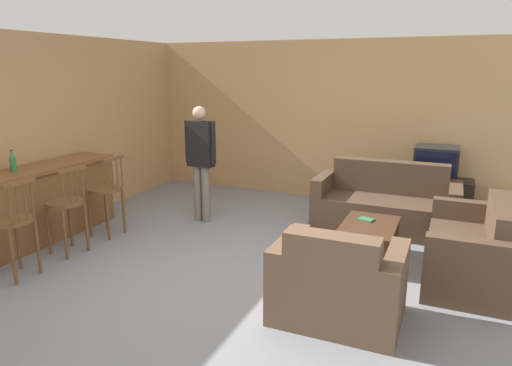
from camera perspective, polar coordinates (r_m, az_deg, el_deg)
ground_plane at (r=4.85m, az=-2.75°, el=-12.12°), size 24.00×24.00×0.00m
wall_back at (r=7.69m, az=8.81°, el=7.64°), size 9.40×0.08×2.60m
wall_left at (r=7.25m, az=-20.91°, el=6.51°), size 0.08×8.50×2.60m
bar_counter at (r=6.26m, az=-26.73°, el=-2.84°), size 0.55×2.60×0.95m
bar_chair_near at (r=5.34m, az=-28.07°, el=-4.79°), size 0.43×0.43×1.06m
bar_chair_mid at (r=5.78m, az=-22.63°, el=-2.85°), size 0.48×0.48×1.06m
bar_chair_far at (r=6.25m, az=-18.21°, el=-1.25°), size 0.44×0.44×1.06m
couch_far at (r=6.50m, az=15.87°, el=-2.73°), size 1.88×0.85×0.90m
armchair_near at (r=4.10m, az=10.12°, el=-12.51°), size 1.09×0.81×0.87m
loveseat_right at (r=5.24m, az=25.38°, el=-7.72°), size 0.78×1.49×0.86m
coffee_table at (r=5.37m, az=13.93°, el=-5.71°), size 0.60×0.90×0.43m
tv_unit at (r=7.28m, az=21.21°, el=-1.65°), size 1.08×0.45×0.57m
tv at (r=7.16m, az=21.58°, el=2.39°), size 0.61×0.53×0.47m
bottle at (r=6.13m, az=-28.12°, el=2.36°), size 0.07×0.07×0.26m
book_on_table at (r=5.48m, az=13.59°, el=-4.45°), size 0.19×0.16×0.02m
person_by_window at (r=6.45m, az=-6.94°, el=3.28°), size 0.49×0.18×1.65m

